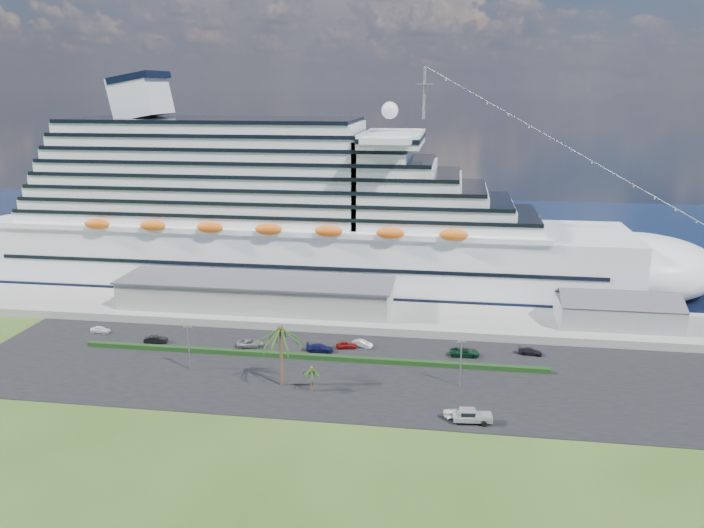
% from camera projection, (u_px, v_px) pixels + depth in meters
% --- Properties ---
extents(ground, '(420.00, 420.00, 0.00)m').
position_uv_depth(ground, '(336.00, 400.00, 111.66)').
color(ground, '#324C19').
rests_on(ground, ground).
extents(asphalt_lot, '(140.00, 38.00, 0.12)m').
position_uv_depth(asphalt_lot, '(346.00, 372.00, 122.17)').
color(asphalt_lot, black).
rests_on(asphalt_lot, ground).
extents(wharf, '(240.00, 20.00, 1.80)m').
position_uv_depth(wharf, '(367.00, 316.00, 149.71)').
color(wharf, gray).
rests_on(wharf, ground).
extents(water, '(420.00, 160.00, 0.02)m').
position_uv_depth(water, '(401.00, 235.00, 236.06)').
color(water, black).
rests_on(water, ground).
extents(cruise_ship, '(191.00, 38.00, 54.00)m').
position_uv_depth(cruise_ship, '(295.00, 221.00, 171.84)').
color(cruise_ship, silver).
rests_on(cruise_ship, ground).
extents(terminal_building, '(61.00, 15.00, 6.30)m').
position_uv_depth(terminal_building, '(256.00, 293.00, 152.31)').
color(terminal_building, gray).
rests_on(terminal_building, wharf).
extents(port_shed, '(24.00, 12.31, 7.37)m').
position_uv_depth(port_shed, '(617.00, 312.00, 141.28)').
color(port_shed, gray).
rests_on(port_shed, wharf).
extents(hedge, '(88.00, 1.10, 0.90)m').
position_uv_depth(hedge, '(308.00, 357.00, 127.99)').
color(hedge, black).
rests_on(hedge, asphalt_lot).
extents(lamp_post_left, '(1.60, 0.35, 8.27)m').
position_uv_depth(lamp_post_left, '(189.00, 342.00, 122.04)').
color(lamp_post_left, gray).
rests_on(lamp_post_left, asphalt_lot).
extents(lamp_post_right, '(1.60, 0.35, 8.27)m').
position_uv_depth(lamp_post_right, '(461.00, 358.00, 115.07)').
color(lamp_post_right, gray).
rests_on(lamp_post_right, asphalt_lot).
extents(palm_tall, '(8.82, 8.82, 11.13)m').
position_uv_depth(palm_tall, '(281.00, 335.00, 114.63)').
color(palm_tall, '#47301E').
rests_on(palm_tall, ground).
extents(palm_short, '(3.53, 3.53, 4.56)m').
position_uv_depth(palm_short, '(312.00, 371.00, 113.79)').
color(palm_short, '#47301E').
rests_on(palm_short, ground).
extents(parked_car_0, '(4.13, 1.89, 1.37)m').
position_uv_depth(parked_car_0, '(100.00, 330.00, 141.50)').
color(parked_car_0, white).
rests_on(parked_car_0, asphalt_lot).
extents(parked_car_1, '(4.76, 2.41, 1.50)m').
position_uv_depth(parked_car_1, '(156.00, 339.00, 135.81)').
color(parked_car_1, black).
rests_on(parked_car_1, asphalt_lot).
extents(parked_car_2, '(5.70, 3.90, 1.45)m').
position_uv_depth(parked_car_2, '(250.00, 343.00, 133.87)').
color(parked_car_2, gray).
rests_on(parked_car_2, asphalt_lot).
extents(parked_car_3, '(5.21, 2.12, 1.51)m').
position_uv_depth(parked_car_3, '(320.00, 348.00, 131.43)').
color(parked_car_3, '#161A4D').
rests_on(parked_car_3, asphalt_lot).
extents(parked_car_4, '(4.30, 2.49, 1.38)m').
position_uv_depth(parked_car_4, '(346.00, 345.00, 133.09)').
color(parked_car_4, maroon).
rests_on(parked_car_4, asphalt_lot).
extents(parked_car_5, '(4.34, 2.76, 1.35)m').
position_uv_depth(parked_car_5, '(362.00, 344.00, 133.82)').
color(parked_car_5, silver).
rests_on(parked_car_5, asphalt_lot).
extents(parked_car_6, '(5.73, 2.84, 1.56)m').
position_uv_depth(parked_car_6, '(465.00, 352.00, 129.22)').
color(parked_car_6, black).
rests_on(parked_car_6, asphalt_lot).
extents(parked_car_7, '(4.66, 2.42, 1.29)m').
position_uv_depth(parked_car_7, '(530.00, 351.00, 129.95)').
color(parked_car_7, black).
rests_on(parked_car_7, asphalt_lot).
extents(pickup_truck, '(6.09, 2.76, 2.08)m').
position_uv_depth(pickup_truck, '(472.00, 416.00, 103.53)').
color(pickup_truck, black).
rests_on(pickup_truck, asphalt_lot).
extents(boat_trailer, '(5.24, 3.44, 1.50)m').
position_uv_depth(boat_trailer, '(458.00, 413.00, 104.56)').
color(boat_trailer, gray).
rests_on(boat_trailer, asphalt_lot).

